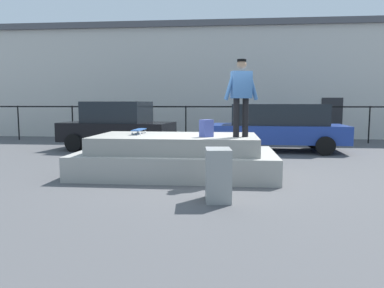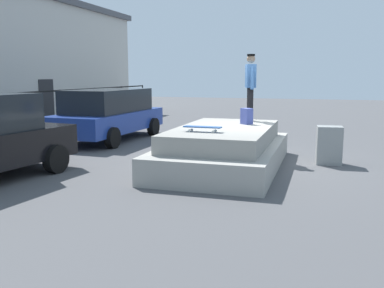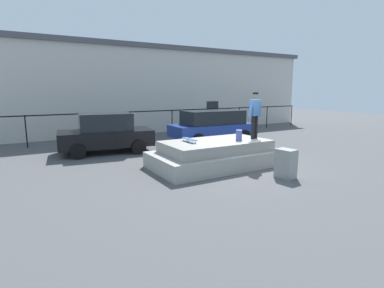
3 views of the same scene
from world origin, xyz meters
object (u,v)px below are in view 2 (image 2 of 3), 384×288
backpack (247,116)px  utility_box (329,145)px  skateboarder (250,82)px  car_blue_hatchback_mid (108,113)px  skateboard (202,127)px

backpack → utility_box: 2.15m
skateboarder → utility_box: (-0.46, -2.06, -1.52)m
skateboarder → car_blue_hatchback_mid: (1.53, 5.06, -1.08)m
car_blue_hatchback_mid → utility_box: size_ratio=5.09×
backpack → car_blue_hatchback_mid: (2.32, 5.12, -0.25)m
skateboard → car_blue_hatchback_mid: size_ratio=0.17×
utility_box → car_blue_hatchback_mid: bearing=68.7°
skateboarder → car_blue_hatchback_mid: 5.40m
car_blue_hatchback_mid → utility_box: bearing=-105.7°
skateboard → car_blue_hatchback_mid: (4.08, 4.46, -0.16)m
skateboarder → utility_box: size_ratio=1.87×
skateboard → car_blue_hatchback_mid: car_blue_hatchback_mid is taller
skateboard → backpack: size_ratio=2.10×
skateboarder → car_blue_hatchback_mid: skateboarder is taller
backpack → skateboard: bearing=-65.3°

